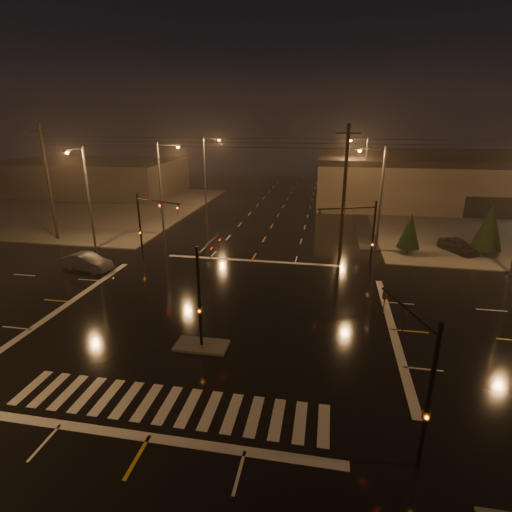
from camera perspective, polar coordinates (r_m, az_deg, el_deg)
The scene contains 22 objects.
ground at distance 26.88m, azimuth -5.14°, elevation -8.37°, with size 140.00×140.00×0.00m, color black.
sidewalk_nw at distance 65.56m, azimuth -23.98°, elevation 6.49°, with size 36.00×36.00×0.12m, color #484540.
median_island at distance 23.51m, azimuth -7.78°, elevation -12.55°, with size 3.00×1.60×0.15m, color #484540.
crosswalk at distance 19.73m, azimuth -12.48°, elevation -20.04°, with size 15.00×2.60×0.01m, color beige.
stop_bar_near at distance 18.37m, azimuth -15.06°, elevation -23.74°, with size 16.00×0.50×0.01m, color beige.
stop_bar_far at distance 36.73m, azimuth -0.62°, elevation -0.65°, with size 16.00×0.50×0.01m, color beige.
commercial_block at distance 77.76m, azimuth -22.47°, elevation 10.44°, with size 30.00×18.00×5.60m, color #423D3A.
signal_mast_median at distance 22.64m, azimuth -7.46°, elevation -3.38°, with size 0.25×4.59×6.00m.
signal_mast_ne at distance 34.30m, azimuth 14.89°, elevation 3.91°, with size 4.84×1.86×6.00m.
signal_mast_nw at distance 37.80m, azimuth -15.24°, elevation 5.23°, with size 4.84×1.86×6.00m.
signal_mast_se at distance 16.15m, azimuth 22.25°, elevation -14.66°, with size 1.55×3.87×6.00m.
streetlight_1 at distance 45.16m, azimuth -13.17°, elevation 10.13°, with size 2.77×0.32×10.00m.
streetlight_2 at distance 60.05m, azimuth -7.10°, elevation 12.52°, with size 2.77×0.32×10.00m.
streetlight_3 at distance 39.77m, azimuth 17.02°, elevation 8.68°, with size 2.77×0.32×10.00m.
streetlight_4 at distance 59.51m, azimuth 15.05°, elevation 11.97°, with size 2.77×0.32×10.00m.
streetlight_5 at distance 41.49m, azimuth -23.09°, elevation 8.40°, with size 0.32×2.77×10.00m.
utility_pole_0 at distance 47.18m, azimuth -27.49°, elevation 9.29°, with size 2.20×0.32×12.00m.
utility_pole_1 at distance 37.51m, azimuth 12.49°, elevation 9.00°, with size 2.20×0.32×12.00m.
conifer_0 at distance 40.50m, azimuth 21.12°, elevation 3.41°, with size 2.13×2.13×4.03m.
conifer_1 at distance 43.15m, azimuth 30.37°, elevation 3.61°, with size 2.73×2.73×4.97m.
car_parked at distance 43.37m, azimuth 26.89°, elevation 1.32°, with size 1.69×4.21×1.43m, color black.
car_crossing at distance 37.15m, azimuth -22.98°, elevation -0.79°, with size 1.55×4.44×1.46m, color #585B5F.
Camera 1 is at (6.64, -22.99, 12.24)m, focal length 28.00 mm.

